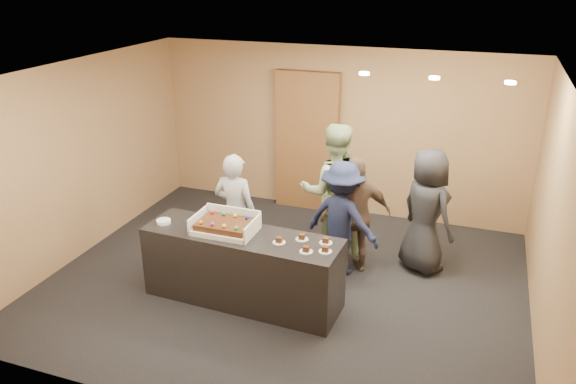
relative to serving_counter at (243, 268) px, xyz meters
The scene contains 17 objects.
room 1.13m from the serving_counter, 59.70° to the left, with size 6.04×6.00×2.70m.
serving_counter is the anchor object (origin of this frame).
storage_cabinet 3.08m from the serving_counter, 92.87° to the left, with size 1.05×0.15×2.30m, color brown.
cake_box 0.54m from the serving_counter, behind, with size 0.73×0.51×0.22m.
sheet_cake 0.59m from the serving_counter, behind, with size 0.63×0.43×0.12m.
plate_stack 1.13m from the serving_counter, behind, with size 0.17×0.17×0.04m, color white.
slice_a 0.69m from the serving_counter, ahead, with size 0.15×0.15×0.07m.
slice_b 0.87m from the serving_counter, ahead, with size 0.15×0.15×0.07m.
slice_c 0.99m from the serving_counter, 10.54° to the right, with size 0.15×0.15×0.07m.
slice_d 1.11m from the serving_counter, ahead, with size 0.15×0.15×0.07m.
slice_e 1.16m from the serving_counter, ahead, with size 0.15×0.15×0.07m.
person_server_grey 0.94m from the serving_counter, 119.56° to the left, with size 0.59×0.39×1.61m, color #ABABB1.
person_sage_man 1.75m from the serving_counter, 65.02° to the left, with size 0.93×0.73×1.92m, color #96AC78.
person_navy_man 1.46m from the serving_counter, 47.53° to the left, with size 1.01×0.58×1.57m, color #1A1F3C.
person_brown_extra 1.66m from the serving_counter, 47.05° to the left, with size 0.94×0.39×1.61m, color brown.
person_dark_suit 2.53m from the serving_counter, 37.90° to the left, with size 0.83×0.54×1.70m, color #232327.
ceiling_spotlights 3.14m from the serving_counter, 29.18° to the left, with size 1.72×0.12×0.03m.
Camera 1 is at (2.17, -5.99, 3.86)m, focal length 35.00 mm.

